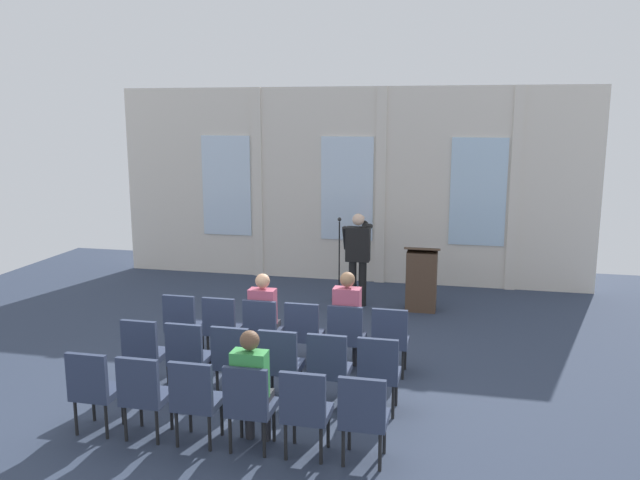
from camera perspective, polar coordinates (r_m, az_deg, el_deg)
name	(u,v)px	position (r m, az deg, el deg)	size (l,w,h in m)	color
ground_plane	(266,389)	(8.39, -4.73, -12.91)	(14.65, 14.65, 0.00)	#2D384C
rear_partition	(349,186)	(13.22, 2.55, 4.75)	(9.65, 0.14, 3.92)	silver
speaker	(358,252)	(11.59, 3.33, -1.09)	(0.51, 0.69, 1.67)	black
mic_stand	(339,283)	(11.99, 1.68, -3.77)	(0.28, 0.28, 1.55)	black
lectern	(422,279)	(11.51, 8.88, -3.42)	(0.60, 0.48, 1.16)	#4C3828
chair_r0_c0	(183,321)	(9.38, -11.91, -6.99)	(0.46, 0.44, 0.94)	black
chair_r0_c1	(222,324)	(9.16, -8.57, -7.31)	(0.46, 0.44, 0.94)	black
chair_r0_c2	(262,327)	(8.97, -5.07, -7.62)	(0.46, 0.44, 0.94)	black
audience_r0_c2	(264,313)	(8.99, -4.93, -6.39)	(0.36, 0.39, 1.28)	#2D2D33
chair_r0_c3	(304,330)	(8.82, -1.43, -7.92)	(0.46, 0.44, 0.94)	black
chair_r0_c4	(346,334)	(8.70, 2.32, -8.18)	(0.46, 0.44, 0.94)	black
audience_r0_c4	(348,316)	(8.71, 2.43, -6.66)	(0.36, 0.39, 1.36)	#2D2D33
chair_r0_c5	(390,337)	(8.63, 6.17, -8.42)	(0.46, 0.44, 0.94)	black
chair_r1_c0	(144,350)	(8.42, -15.12, -9.24)	(0.46, 0.44, 0.94)	black
chair_r1_c1	(188,353)	(8.18, -11.46, -9.69)	(0.46, 0.44, 0.94)	black
chair_r1_c2	(234,357)	(7.97, -7.57, -10.13)	(0.46, 0.44, 0.94)	black
chair_r1_c3	(280,361)	(7.80, -3.49, -10.54)	(0.46, 0.44, 0.94)	black
chair_r1_c4	(329,365)	(7.67, 0.77, -10.90)	(0.46, 0.44, 0.94)	black
chair_r1_c5	(379,369)	(7.58, 5.17, -11.22)	(0.46, 0.44, 0.94)	black
chair_r2_c0	(94,386)	(7.52, -19.19, -12.01)	(0.46, 0.44, 0.94)	black
chair_r2_c1	(144,391)	(7.24, -15.17, -12.67)	(0.46, 0.44, 0.94)	black
chair_r2_c2	(196,397)	(7.00, -10.84, -13.31)	(0.46, 0.44, 0.94)	black
chair_r2_c3	(249,402)	(6.81, -6.20, -13.91)	(0.46, 0.44, 0.94)	black
audience_r2_c3	(252,382)	(6.81, -6.00, -12.29)	(0.36, 0.39, 1.27)	#2D2D33
chair_r2_c4	(305,408)	(6.66, -1.30, -14.45)	(0.46, 0.44, 0.94)	black
chair_r2_c5	(363,413)	(6.55, 3.82, -14.90)	(0.46, 0.44, 0.94)	black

